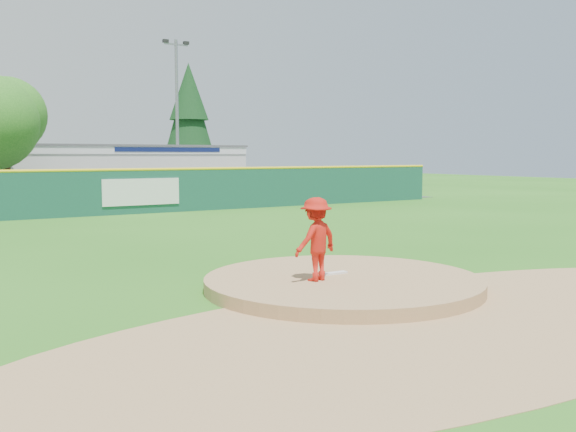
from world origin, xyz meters
TOP-DOWN VIEW (x-y plane):
  - ground at (0.00, 0.00)m, footprint 120.00×120.00m
  - pitchers_mound at (0.00, 0.00)m, footprint 5.50×5.50m
  - pitching_rubber at (0.00, 0.30)m, footprint 0.60×0.15m
  - infield_dirt_arc at (0.00, -3.00)m, footprint 15.40×15.40m
  - parking_lot at (0.00, 27.00)m, footprint 44.00×16.00m
  - pitcher at (-0.68, -0.02)m, footprint 1.14×0.81m
  - van at (4.55, 23.58)m, footprint 5.41×3.99m
  - pool_building_grp at (6.00, 31.99)m, footprint 15.20×8.20m
  - outfield_fence at (0.00, 18.00)m, footprint 40.00×0.14m
  - deciduous_tree at (-2.00, 25.00)m, footprint 5.60×5.60m
  - conifer_tree at (13.00, 36.00)m, footprint 4.40×4.40m
  - light_pole_right at (9.00, 29.00)m, footprint 1.75×0.25m

SIDE VIEW (x-z plane):
  - ground at x=0.00m, z-range 0.00..0.00m
  - pitchers_mound at x=0.00m, z-range -0.25..0.25m
  - infield_dirt_arc at x=0.00m, z-range 0.00..0.01m
  - parking_lot at x=0.00m, z-range 0.00..0.02m
  - pitching_rubber at x=0.00m, z-range 0.25..0.29m
  - van at x=4.55m, z-range 0.02..1.39m
  - pitcher at x=-0.68m, z-range 0.25..1.85m
  - outfield_fence at x=0.00m, z-range 0.05..2.12m
  - pool_building_grp at x=6.00m, z-range 0.01..3.32m
  - deciduous_tree at x=-2.00m, z-range 0.87..8.23m
  - conifer_tree at x=13.00m, z-range 0.79..10.29m
  - light_pole_right at x=9.00m, z-range 0.54..10.54m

